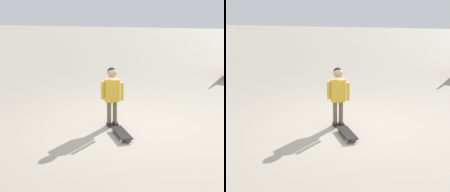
# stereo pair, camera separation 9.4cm
# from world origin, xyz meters

# --- Properties ---
(ground_plane) EXTENTS (50.00, 50.00, 0.00)m
(ground_plane) POSITION_xyz_m (0.00, 0.00, 0.00)
(ground_plane) COLOR #9E9384
(child_person) EXTENTS (0.41, 0.26, 1.06)m
(child_person) POSITION_xyz_m (0.21, -0.01, 0.66)
(child_person) COLOR brown
(child_person) RESTS_ON ground
(skateboard) EXTENTS (0.47, 0.61, 0.07)m
(skateboard) POSITION_xyz_m (-0.06, 0.45, 0.06)
(skateboard) COLOR black
(skateboard) RESTS_ON ground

